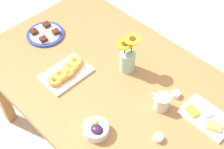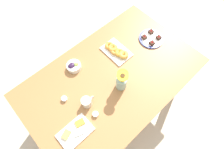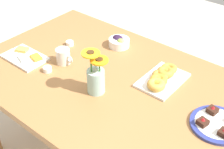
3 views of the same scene
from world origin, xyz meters
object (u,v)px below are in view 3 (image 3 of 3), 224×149
object	(u,v)px
dining_table	(112,93)
dessert_plate	(217,124)
jam_cup_honey	(47,69)
grape_bowl	(119,42)
flower_vase	(96,78)
croissant_platter	(162,78)
coffee_mug	(63,56)
cheese_platter	(25,57)
jam_cup_berry	(70,43)

from	to	relation	value
dining_table	dessert_plate	bearing A→B (deg)	4.28
dining_table	jam_cup_honey	size ratio (longest dim) A/B	33.33
grape_bowl	flower_vase	size ratio (longest dim) A/B	0.54
croissant_platter	dessert_plate	xyz separation A→B (m)	(0.37, -0.12, -0.01)
coffee_mug	jam_cup_honey	size ratio (longest dim) A/B	2.43
coffee_mug	grape_bowl	world-z (taller)	coffee_mug
cheese_platter	dessert_plate	world-z (taller)	dessert_plate
grape_bowl	jam_cup_berry	size ratio (longest dim) A/B	2.71
coffee_mug	dessert_plate	bearing A→B (deg)	5.70
coffee_mug	jam_cup_berry	distance (m)	0.20
coffee_mug	cheese_platter	size ratio (longest dim) A/B	0.45
grape_bowl	dining_table	bearing A→B (deg)	-57.48
cheese_platter	croissant_platter	bearing A→B (deg)	23.37
dining_table	grape_bowl	bearing A→B (deg)	122.52
dining_table	flower_vase	size ratio (longest dim) A/B	6.62
coffee_mug	grape_bowl	xyz separation A→B (m)	(0.13, 0.35, -0.02)
cheese_platter	jam_cup_berry	world-z (taller)	cheese_platter
flower_vase	croissant_platter	bearing A→B (deg)	52.92
grape_bowl	croissant_platter	distance (m)	0.43
jam_cup_berry	cheese_platter	bearing A→B (deg)	-109.48
coffee_mug	dining_table	bearing A→B (deg)	8.22
cheese_platter	jam_cup_berry	distance (m)	0.29
coffee_mug	dessert_plate	size ratio (longest dim) A/B	0.48
dining_table	cheese_platter	bearing A→B (deg)	-163.44
coffee_mug	flower_vase	bearing A→B (deg)	-13.18
dining_table	jam_cup_berry	bearing A→B (deg)	165.51
flower_vase	jam_cup_honey	bearing A→B (deg)	-172.66
jam_cup_berry	dessert_plate	size ratio (longest dim) A/B	0.20
flower_vase	grape_bowl	bearing A→B (deg)	113.95
jam_cup_honey	dessert_plate	size ratio (longest dim) A/B	0.20
jam_cup_honey	dessert_plate	world-z (taller)	dessert_plate
dining_table	jam_cup_honey	bearing A→B (deg)	-153.80
cheese_platter	flower_vase	world-z (taller)	flower_vase
cheese_platter	jam_cup_berry	xyz separation A→B (m)	(0.10, 0.27, 0.01)
croissant_platter	flower_vase	size ratio (longest dim) A/B	1.19
cheese_platter	flower_vase	xyz separation A→B (m)	(0.53, 0.04, 0.07)
jam_cup_honey	flower_vase	distance (m)	0.34
jam_cup_honey	jam_cup_berry	distance (m)	0.30
dessert_plate	cheese_platter	bearing A→B (deg)	-169.70
dining_table	coffee_mug	distance (m)	0.35
dining_table	coffee_mug	size ratio (longest dim) A/B	13.74
grape_bowl	cheese_platter	distance (m)	0.57
coffee_mug	jam_cup_honey	distance (m)	0.12
cheese_platter	dessert_plate	xyz separation A→B (m)	(1.11, 0.20, 0.00)
grape_bowl	dessert_plate	distance (m)	0.81
coffee_mug	jam_cup_honey	world-z (taller)	coffee_mug
cheese_platter	jam_cup_honey	bearing A→B (deg)	-1.21
jam_cup_honey	jam_cup_berry	bearing A→B (deg)	111.07
jam_cup_berry	croissant_platter	bearing A→B (deg)	4.35
cheese_platter	jam_cup_honey	xyz separation A→B (m)	(0.20, -0.00, 0.01)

